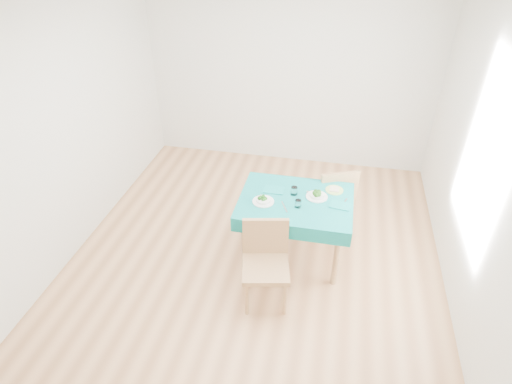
% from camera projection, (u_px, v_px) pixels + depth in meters
% --- Properties ---
extents(room_shell, '(4.02, 4.52, 2.73)m').
position_uv_depth(room_shell, '(256.00, 148.00, 4.04)').
color(room_shell, '#A46E44').
rests_on(room_shell, ground).
extents(table, '(1.14, 0.87, 0.76)m').
position_uv_depth(table, '(294.00, 229.00, 4.58)').
color(table, '#0A6C6C').
rests_on(table, ground).
extents(chair_near, '(0.53, 0.56, 1.09)m').
position_uv_depth(chair_near, '(266.00, 258.00, 3.95)').
color(chair_near, '#966F46').
rests_on(chair_near, ground).
extents(chair_far, '(0.59, 0.61, 1.09)m').
position_uv_depth(chair_far, '(332.00, 187.00, 4.96)').
color(chair_far, '#966F46').
rests_on(chair_far, ground).
extents(bowl_near, '(0.22, 0.22, 0.07)m').
position_uv_depth(bowl_near, '(263.00, 199.00, 4.32)').
color(bowl_near, white).
rests_on(bowl_near, table).
extents(bowl_far, '(0.22, 0.22, 0.07)m').
position_uv_depth(bowl_far, '(317.00, 194.00, 4.39)').
color(bowl_far, white).
rests_on(bowl_far, table).
extents(fork_near, '(0.03, 0.17, 0.00)m').
position_uv_depth(fork_near, '(260.00, 200.00, 4.36)').
color(fork_near, silver).
rests_on(fork_near, table).
extents(knife_near, '(0.09, 0.18, 0.00)m').
position_uv_depth(knife_near, '(284.00, 207.00, 4.26)').
color(knife_near, silver).
rests_on(knife_near, table).
extents(fork_far, '(0.06, 0.17, 0.00)m').
position_uv_depth(fork_far, '(309.00, 197.00, 4.41)').
color(fork_far, silver).
rests_on(fork_far, table).
extents(knife_far, '(0.07, 0.20, 0.00)m').
position_uv_depth(knife_far, '(344.00, 204.00, 4.31)').
color(knife_far, silver).
rests_on(knife_far, table).
extents(napkin_near, '(0.22, 0.15, 0.01)m').
position_uv_depth(napkin_near, '(274.00, 190.00, 4.51)').
color(napkin_near, '#0E7876').
rests_on(napkin_near, table).
extents(napkin_far, '(0.22, 0.16, 0.01)m').
position_uv_depth(napkin_far, '(340.00, 206.00, 4.27)').
color(napkin_far, '#0E7876').
rests_on(napkin_far, table).
extents(tumbler_center, '(0.07, 0.07, 0.09)m').
position_uv_depth(tumbler_center, '(294.00, 191.00, 4.42)').
color(tumbler_center, white).
rests_on(tumbler_center, table).
extents(tumbler_side, '(0.06, 0.06, 0.08)m').
position_uv_depth(tumbler_side, '(298.00, 204.00, 4.24)').
color(tumbler_side, white).
rests_on(tumbler_side, table).
extents(side_plate, '(0.19, 0.19, 0.01)m').
position_uv_depth(side_plate, '(334.00, 190.00, 4.51)').
color(side_plate, '#B6D969').
rests_on(side_plate, table).
extents(bread_slice, '(0.10, 0.10, 0.01)m').
position_uv_depth(bread_slice, '(334.00, 189.00, 4.50)').
color(bread_slice, beige).
rests_on(bread_slice, side_plate).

